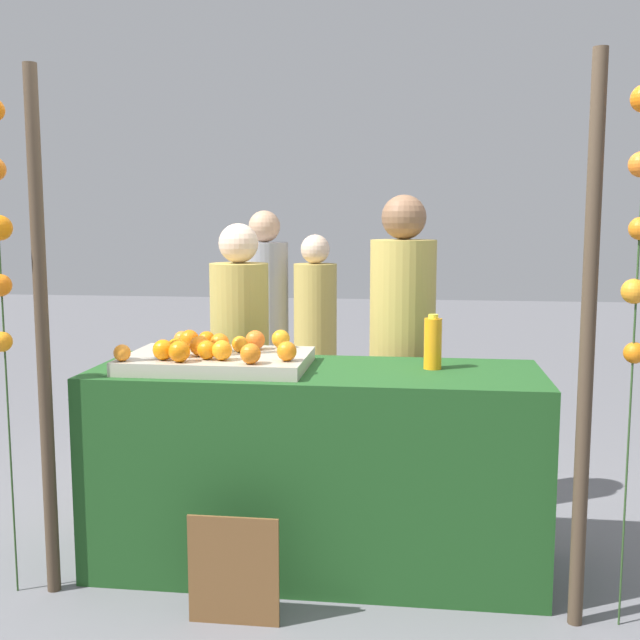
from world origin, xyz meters
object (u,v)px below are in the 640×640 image
object	(u,v)px
orange_0	(240,344)
orange_1	(255,340)
chalkboard_sign	(234,571)
vendor_right	(402,370)
stall_counter	(316,468)
juice_bottle	(433,343)
vendor_left	(240,379)

from	to	relation	value
orange_0	orange_1	size ratio (longest dim) A/B	0.82
chalkboard_sign	vendor_right	distance (m)	1.47
stall_counter	juice_bottle	distance (m)	0.77
juice_bottle	orange_0	bearing A→B (deg)	-178.48
vendor_right	vendor_left	bearing A→B (deg)	-179.59
stall_counter	vendor_left	size ratio (longest dim) A/B	1.28
stall_counter	juice_bottle	bearing A→B (deg)	7.55
vendor_left	stall_counter	bearing A→B (deg)	-52.12
orange_0	vendor_right	bearing A→B (deg)	39.50
orange_1	vendor_right	world-z (taller)	vendor_right
chalkboard_sign	vendor_left	xyz separation A→B (m)	(-0.25, 1.20, 0.51)
juice_bottle	vendor_right	xyz separation A→B (m)	(-0.15, 0.57, -0.24)
vendor_left	vendor_right	distance (m)	0.87
orange_0	juice_bottle	size ratio (longest dim) A/B	0.30
orange_1	chalkboard_sign	distance (m)	1.05
chalkboard_sign	orange_1	bearing A→B (deg)	94.36
stall_counter	orange_0	world-z (taller)	orange_0
orange_0	vendor_right	distance (m)	0.96
juice_bottle	vendor_left	xyz separation A→B (m)	(-1.01, 0.57, -0.31)
orange_1	chalkboard_sign	xyz separation A→B (m)	(0.05, -0.68, -0.81)
vendor_right	orange_0	bearing A→B (deg)	-140.50
vendor_right	orange_1	bearing A→B (deg)	-141.95
orange_0	vendor_left	xyz separation A→B (m)	(-0.14, 0.59, -0.29)
stall_counter	orange_0	bearing A→B (deg)	172.73
stall_counter	chalkboard_sign	bearing A→B (deg)	-113.84
stall_counter	orange_1	world-z (taller)	orange_1
orange_0	juice_bottle	xyz separation A→B (m)	(0.87, 0.02, 0.02)
orange_0	orange_1	world-z (taller)	orange_1
stall_counter	orange_1	size ratio (longest dim) A/B	21.99
juice_bottle	chalkboard_sign	distance (m)	1.28
orange_1	vendor_left	size ratio (longest dim) A/B	0.06
orange_0	chalkboard_sign	xyz separation A→B (m)	(0.11, -0.60, -0.80)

